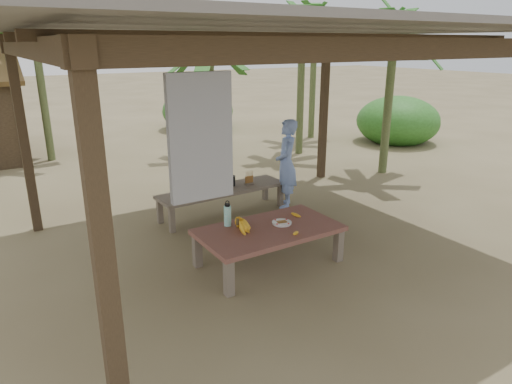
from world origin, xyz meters
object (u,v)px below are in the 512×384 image
water_flask (228,215)px  woman (286,164)px  bench (223,192)px  plate (282,223)px  work_table (269,233)px  cooking_pot (230,181)px  ripe_banana_bunch (238,225)px

water_flask → woman: woman is taller
bench → plate: size_ratio=8.73×
woman → water_flask: bearing=-19.6°
work_table → cooking_pot: bearing=75.0°
work_table → cooking_pot: cooking_pot is taller
plate → bench: bearing=86.3°
plate → cooking_pot: bearing=81.2°
work_table → bench: 1.94m
work_table → woman: (1.46, 1.68, 0.33)m
bench → water_flask: size_ratio=6.50×
woman → ripe_banana_bunch: bearing=-14.8°
ripe_banana_bunch → water_flask: bearing=94.0°
plate → water_flask: 0.71m
ripe_banana_bunch → plate: bearing=-8.5°
ripe_banana_bunch → cooking_pot: (0.91, 1.90, -0.06)m
ripe_banana_bunch → woman: bearing=40.4°
cooking_pot → water_flask: bearing=-119.2°
ripe_banana_bunch → water_flask: size_ratio=0.88×
bench → cooking_pot: bearing=24.2°
bench → woman: size_ratio=1.45×
work_table → cooking_pot: 2.08m
work_table → water_flask: (-0.41, 0.35, 0.21)m
plate → ripe_banana_bunch: bearing=171.5°
ripe_banana_bunch → woman: 2.44m
water_flask → woman: size_ratio=0.22×
bench → plate: bearing=-96.4°
woman → plate: bearing=-2.0°
plate → cooking_pot: (0.31, 1.99, 0.01)m
water_flask → cooking_pot: bearing=60.8°
work_table → bench: bearing=79.6°
bench → plate: plate is taller
ripe_banana_bunch → cooking_pot: ripe_banana_bunch is taller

